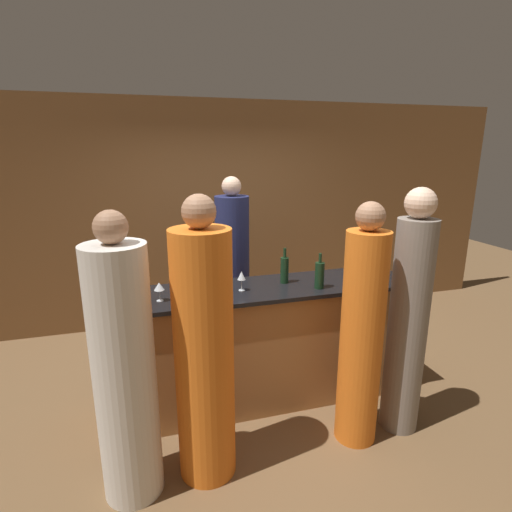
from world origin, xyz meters
TOP-DOWN VIEW (x-y plane):
  - ground_plane at (0.00, 0.00)m, footprint 14.00×14.00m
  - back_wall at (0.00, 1.95)m, footprint 8.00×0.06m
  - bar_counter at (0.00, 0.00)m, footprint 2.66×0.63m
  - bartender at (-0.08, 0.81)m, footprint 0.35×0.35m
  - guest_0 at (0.97, -0.66)m, footprint 0.30×0.30m
  - guest_1 at (-0.62, -0.70)m, footprint 0.39×0.39m
  - guest_2 at (0.56, -0.68)m, footprint 0.32×0.32m
  - guest_3 at (-1.12, -0.73)m, footprint 0.38×0.38m
  - wine_bottle_0 at (0.21, 0.06)m, footprint 0.07×0.07m
  - wine_bottle_1 at (0.45, -0.16)m, footprint 0.08×0.08m
  - ice_bucket at (0.97, 0.05)m, footprint 0.20×0.20m
  - wine_glass_0 at (-0.86, -0.09)m, footprint 0.08×0.08m
  - wine_glass_1 at (-1.14, -0.07)m, footprint 0.08×0.08m
  - wine_glass_2 at (-0.19, -0.03)m, footprint 0.07×0.07m

SIDE VIEW (x-z plane):
  - ground_plane at x=0.00m, z-range 0.00..0.00m
  - bar_counter at x=0.00m, z-range 0.00..1.08m
  - guest_3 at x=-1.12m, z-range -0.07..1.81m
  - guest_2 at x=0.56m, z-range -0.06..1.81m
  - guest_1 at x=-0.62m, z-range -0.07..1.88m
  - bartender at x=-0.08m, z-range -0.06..1.89m
  - guest_0 at x=0.97m, z-range -0.04..1.91m
  - ice_bucket at x=0.97m, z-range 1.07..1.24m
  - wine_glass_0 at x=-0.86m, z-range 1.11..1.26m
  - wine_bottle_1 at x=0.45m, z-range 1.04..1.34m
  - wine_bottle_0 at x=0.21m, z-range 1.04..1.35m
  - wine_glass_1 at x=-1.14m, z-range 1.12..1.28m
  - wine_glass_2 at x=-0.19m, z-range 1.11..1.28m
  - back_wall at x=0.00m, z-range 0.00..2.80m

